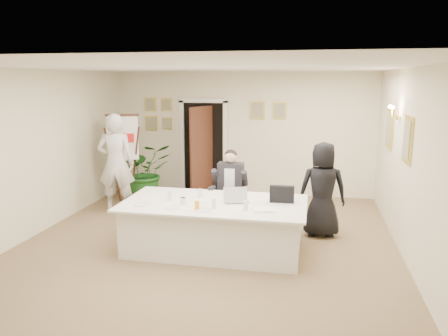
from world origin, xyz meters
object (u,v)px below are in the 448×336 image
steel_jug (183,201)px  standing_man (116,163)px  seated_man (230,189)px  laptop (237,193)px  laptop_bag (282,194)px  flip_chart (124,163)px  potted_palm (145,172)px  oj_glass (197,206)px  paper_stack (263,210)px  conference_table (214,226)px  standing_woman (322,189)px

steel_jug → standing_man: bearing=136.8°
seated_man → laptop: bearing=-88.7°
standing_man → laptop_bag: standing_man is taller
flip_chart → steel_jug: bearing=-50.4°
standing_man → potted_palm: (0.20, 1.01, -0.37)m
standing_man → oj_glass: (2.21, -2.05, -0.15)m
flip_chart → steel_jug: 3.27m
standing_man → potted_palm: size_ratio=1.58×
paper_stack → steel_jug: 1.23m
oj_glass → flip_chart: bearing=130.6°
conference_table → flip_chart: bearing=137.4°
standing_woman → potted_palm: bearing=-27.1°
standing_woman → laptop_bag: bearing=48.3°
potted_palm → oj_glass: bearing=-56.7°
standing_man → steel_jug: standing_man is taller
potted_palm → paper_stack: (2.95, -2.92, 0.16)m
potted_palm → laptop: potted_palm is taller
steel_jug → laptop_bag: bearing=15.7°
flip_chart → conference_table: bearing=-42.6°
standing_man → laptop: (2.69, -1.49, -0.08)m
seated_man → paper_stack: seated_man is taller
flip_chart → potted_palm: (0.36, 0.30, -0.24)m
oj_glass → laptop: bearing=48.9°
seated_man → oj_glass: seated_man is taller
flip_chart → steel_jug: (2.08, -2.52, -0.04)m
potted_palm → oj_glass: 3.66m
conference_table → paper_stack: paper_stack is taller
laptop_bag → oj_glass: laptop_bag is taller
standing_man → steel_jug: (1.93, -1.81, -0.16)m
oj_glass → steel_jug: bearing=139.9°
laptop → laptop_bag: (0.69, 0.09, -0.01)m
oj_glass → steel_jug: (-0.28, 0.24, -0.01)m
standing_woman → laptop: bearing=30.4°
seated_man → flip_chart: flip_chart is taller
standing_man → potted_palm: bearing=-112.5°
standing_woman → steel_jug: size_ratio=14.69×
seated_man → standing_man: (-2.40, 0.48, 0.28)m
seated_man → oj_glass: (-0.19, -1.57, 0.13)m
paper_stack → standing_woman: bearing=57.3°
potted_palm → conference_table: bearing=-50.4°
paper_stack → oj_glass: bearing=-171.6°
laptop → oj_glass: (-0.48, -0.55, -0.07)m
standing_man → paper_stack: 3.69m
standing_man → laptop_bag: 3.66m
standing_man → laptop_bag: bearing=146.1°
flip_chart → standing_woman: bearing=-17.4°
paper_stack → laptop: bearing=138.2°
seated_man → standing_woman: (1.60, -0.12, 0.09)m
conference_table → laptop_bag: bearing=10.9°
standing_woman → oj_glass: 2.31m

